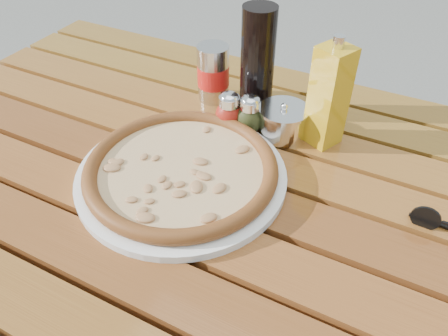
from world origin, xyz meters
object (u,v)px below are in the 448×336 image
at_px(plate, 182,176).
at_px(parmesan_tin, 283,121).
at_px(sunglasses, 448,226).
at_px(pizza, 181,169).
at_px(soda_can, 213,74).
at_px(table, 219,219).
at_px(oregano_shaker, 250,115).
at_px(olive_oil_cruet, 329,97).
at_px(dark_bottle, 257,63).
at_px(pepper_shaker, 229,112).

distance_m(plate, parmesan_tin, 0.23).
bearing_deg(plate, sunglasses, 10.41).
height_order(pizza, soda_can, soda_can).
xyz_separation_m(table, parmesan_tin, (0.04, 0.19, 0.11)).
height_order(oregano_shaker, soda_can, soda_can).
distance_m(table, parmesan_tin, 0.22).
distance_m(pizza, sunglasses, 0.43).
bearing_deg(olive_oil_cruet, dark_bottle, 167.57).
distance_m(dark_bottle, sunglasses, 0.44).
relative_size(table, dark_bottle, 6.36).
xyz_separation_m(oregano_shaker, parmesan_tin, (0.06, 0.02, -0.01)).
bearing_deg(oregano_shaker, olive_oil_cruet, 15.47).
height_order(table, parmesan_tin, parmesan_tin).
xyz_separation_m(pepper_shaker, oregano_shaker, (0.04, 0.01, 0.00)).
xyz_separation_m(oregano_shaker, soda_can, (-0.12, 0.08, 0.02)).
bearing_deg(soda_can, pizza, -73.66).
xyz_separation_m(plate, oregano_shaker, (0.05, 0.18, 0.03)).
bearing_deg(dark_bottle, soda_can, 176.45).
bearing_deg(dark_bottle, oregano_shaker, -74.77).
bearing_deg(olive_oil_cruet, oregano_shaker, -164.53).
bearing_deg(parmesan_tin, olive_oil_cruet, 13.14).
distance_m(soda_can, olive_oil_cruet, 0.26).
relative_size(pizza, dark_bottle, 1.73).
bearing_deg(olive_oil_cruet, sunglasses, -30.44).
bearing_deg(parmesan_tin, pizza, -117.96).
bearing_deg(oregano_shaker, sunglasses, -15.38).
bearing_deg(dark_bottle, sunglasses, -23.91).
bearing_deg(soda_can, dark_bottle, -3.55).
distance_m(pepper_shaker, parmesan_tin, 0.10).
bearing_deg(olive_oil_cruet, soda_can, 171.04).
xyz_separation_m(oregano_shaker, sunglasses, (0.37, -0.10, -0.02)).
distance_m(pizza, parmesan_tin, 0.23).
bearing_deg(pepper_shaker, plate, -91.80).
bearing_deg(soda_can, oregano_shaker, -32.77).
bearing_deg(parmesan_tin, table, -101.20).
xyz_separation_m(table, pizza, (-0.07, -0.01, 0.10)).
bearing_deg(sunglasses, olive_oil_cruet, 151.58).
bearing_deg(sunglasses, dark_bottle, 158.12).
relative_size(oregano_shaker, parmesan_tin, 0.77).
relative_size(table, pepper_shaker, 17.07).
height_order(table, plate, plate).
relative_size(plate, soda_can, 3.00).
bearing_deg(soda_can, sunglasses, -20.06).
relative_size(pizza, parmesan_tin, 3.56).
height_order(pizza, sunglasses, sunglasses).
bearing_deg(soda_can, pepper_shaker, -46.82).
relative_size(soda_can, parmesan_tin, 1.12).
relative_size(oregano_shaker, dark_bottle, 0.37).
distance_m(pizza, pepper_shaker, 0.17).
distance_m(plate, oregano_shaker, 0.19).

